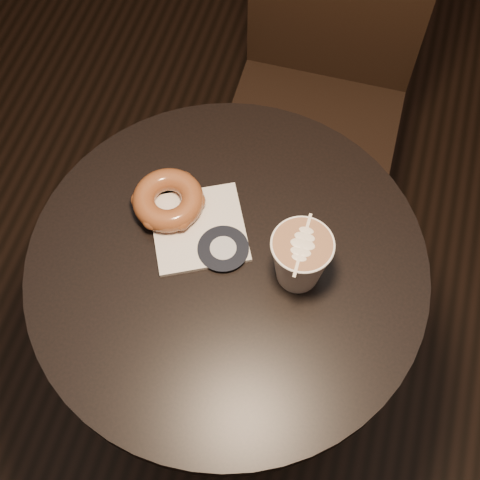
# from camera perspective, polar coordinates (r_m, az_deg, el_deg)

# --- Properties ---
(cafe_table) EXTENTS (0.70, 0.70, 0.75)m
(cafe_table) POSITION_cam_1_polar(r_m,az_deg,el_deg) (1.34, -0.97, -5.66)
(cafe_table) COLOR black
(cafe_table) RESTS_ON ground
(chair) EXTENTS (0.41, 0.41, 1.04)m
(chair) POSITION_cam_1_polar(r_m,az_deg,el_deg) (1.64, 7.14, 14.17)
(chair) COLOR black
(chair) RESTS_ON ground
(pastry_bag) EXTENTS (0.21, 0.21, 0.01)m
(pastry_bag) POSITION_cam_1_polar(r_m,az_deg,el_deg) (1.18, -3.54, 1.01)
(pastry_bag) COLOR silver
(pastry_bag) RESTS_ON cafe_table
(doughnut) EXTENTS (0.13, 0.13, 0.04)m
(doughnut) POSITION_cam_1_polar(r_m,az_deg,el_deg) (1.19, -6.15, 3.42)
(doughnut) COLOR brown
(doughnut) RESTS_ON pastry_bag
(latte_cup) EXTENTS (0.10, 0.10, 0.11)m
(latte_cup) POSITION_cam_1_polar(r_m,az_deg,el_deg) (1.10, 5.14, -1.69)
(latte_cup) COLOR white
(latte_cup) RESTS_ON cafe_table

